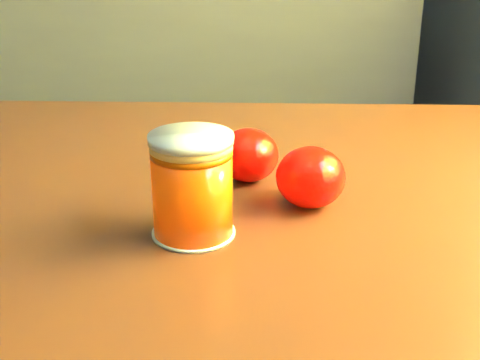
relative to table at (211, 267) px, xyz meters
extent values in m
cube|color=#5B2D16|center=(0.00, 0.00, 0.07)|extent=(1.06, 0.82, 0.04)
cylinder|color=#FC4505|center=(-0.02, -0.10, 0.13)|extent=(0.07, 0.07, 0.08)
cylinder|color=#F0C262|center=(-0.02, -0.10, 0.18)|extent=(0.07, 0.07, 0.01)
cylinder|color=silver|center=(-0.02, -0.10, 0.18)|extent=(0.07, 0.07, 0.00)
ellipsoid|color=#FF1205|center=(0.04, 0.02, 0.12)|extent=(0.08, 0.08, 0.06)
ellipsoid|color=#FF1205|center=(0.10, -0.05, 0.12)|extent=(0.08, 0.08, 0.06)
camera|label=1|loc=(-0.05, -0.64, 0.37)|focal=50.00mm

